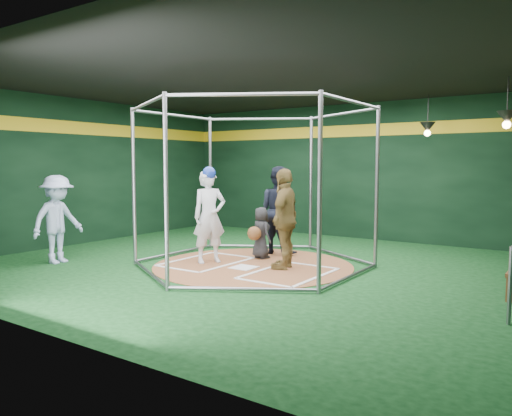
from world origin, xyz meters
The scene contains 13 objects.
room_shell centered at (0.00, 0.01, 1.75)m, with size 10.10×9.10×3.53m.
clay_disc centered at (0.00, 0.00, 0.01)m, with size 3.80×3.80×0.01m, color brown.
home_plate centered at (0.00, -0.30, 0.02)m, with size 0.43×0.43×0.01m, color white.
batter_box_left centered at (-0.95, -0.25, 0.02)m, with size 1.17×1.77×0.01m.
batter_box_right centered at (0.95, -0.25, 0.02)m, with size 1.17×1.77×0.01m.
batting_cage centered at (0.00, 0.00, 1.50)m, with size 4.05×4.67×3.00m.
pendant_lamp_near centered at (2.20, 3.60, 2.74)m, with size 0.34×0.34×0.90m.
pendant_lamp_far centered at (4.00, 2.00, 2.74)m, with size 0.34×0.34×0.90m.
batter_figure centered at (-0.86, -0.26, 0.94)m, with size 0.70×0.79×1.88m.
visitor_leopard centered at (0.64, 0.10, 0.93)m, with size 1.08×0.45×1.84m, color #A38746.
catcher_figure centered at (-0.27, 0.66, 0.54)m, with size 0.60×0.64×1.05m.
umpire centered at (-0.26, 1.35, 0.95)m, with size 0.91×0.71×1.88m, color black.
bystander_blue centered at (-3.31, -1.93, 0.86)m, with size 1.11×0.64×1.72m, color #ABBCE2.
Camera 1 is at (5.35, -7.72, 1.93)m, focal length 35.00 mm.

